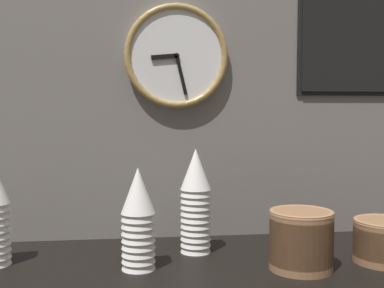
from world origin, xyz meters
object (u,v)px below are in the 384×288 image
cup_stack_center (138,218)px  bowl_stack_right (301,239)px  wall_clock (176,56)px  menu_board (360,6)px  cup_stack_center_right (196,201)px

cup_stack_center → bowl_stack_right: cup_stack_center is taller
cup_stack_center → wall_clock: (11.50, 26.23, 41.41)cm
bowl_stack_right → wall_clock: wall_clock is taller
cup_stack_center → wall_clock: wall_clock is taller
wall_clock → menu_board: 57.98cm
bowl_stack_right → cup_stack_center: bearing=173.0°
cup_stack_center → bowl_stack_right: 39.30cm
bowl_stack_right → menu_board: bearing=48.1°
cup_stack_center_right → bowl_stack_right: cup_stack_center_right is taller
cup_stack_center → menu_board: 92.38cm
cup_stack_center_right → bowl_stack_right: bearing=-35.8°
wall_clock → menu_board: menu_board is taller
cup_stack_center_right → bowl_stack_right: 29.51cm
wall_clock → cup_stack_center_right: bearing=-74.7°
wall_clock → menu_board: bearing=0.9°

